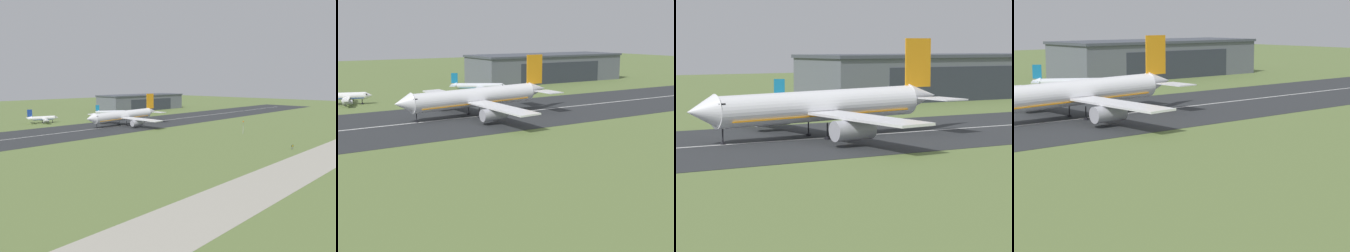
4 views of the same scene
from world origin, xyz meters
TOP-DOWN VIEW (x-y plane):
  - ground_plane at (0.00, 62.70)m, footprint 695.39×695.39m
  - runway_strip at (0.00, 125.40)m, footprint 455.39×45.45m
  - runway_centreline at (0.00, 125.40)m, footprint 409.85×0.70m
  - hangar_building at (94.60, 195.34)m, footprint 75.68×26.57m
  - airplane_landing at (19.57, 126.26)m, footprint 48.38×56.14m
  - airplane_parked_west at (45.29, 172.06)m, footprint 21.91×21.87m

SIDE VIEW (x-z plane):
  - ground_plane at x=0.00m, z-range 0.00..0.00m
  - runway_strip at x=0.00m, z-range 0.00..0.06m
  - runway_centreline at x=0.00m, z-range 0.06..0.07m
  - airplane_parked_west at x=45.29m, z-range -1.36..6.29m
  - airplane_landing at x=19.57m, z-range -3.16..13.56m
  - hangar_building at x=94.60m, z-range 0.02..12.93m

